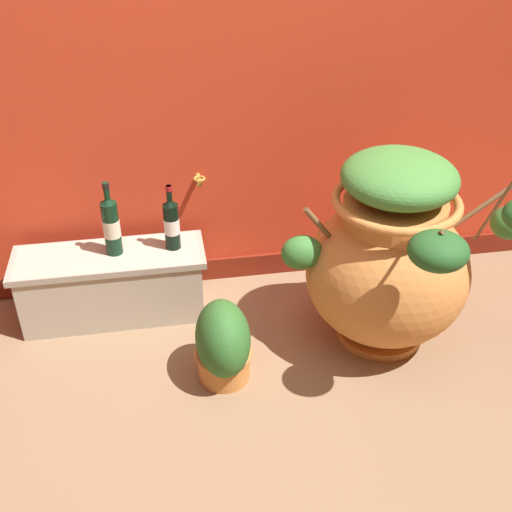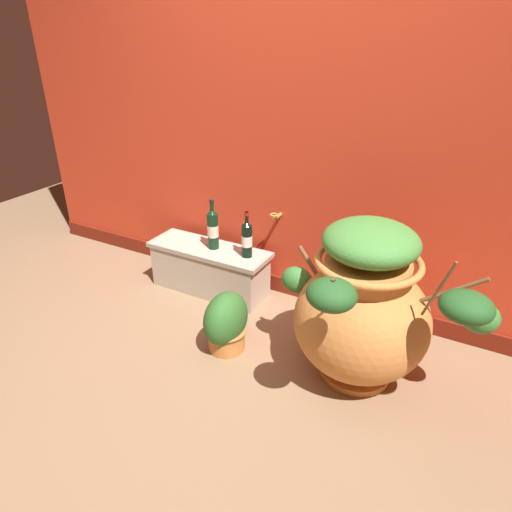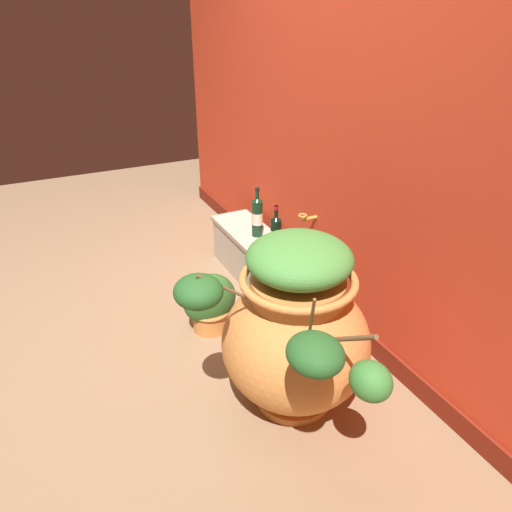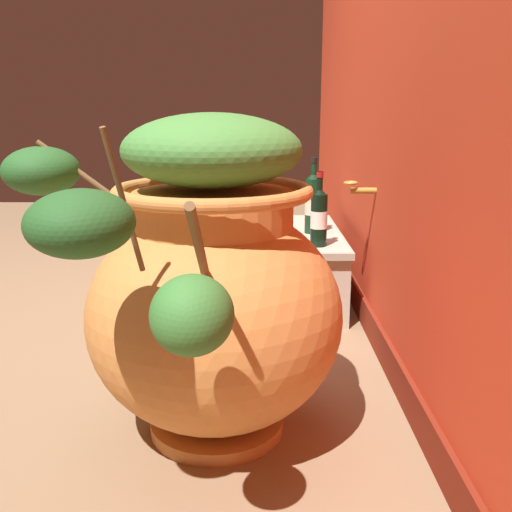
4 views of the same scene
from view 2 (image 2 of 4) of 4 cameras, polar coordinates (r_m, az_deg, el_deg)
The scene contains 7 objects.
ground_plane at distance 2.49m, azimuth -6.65°, elevation -16.48°, with size 7.00×7.00×0.00m, color #896B4C.
back_wall at distance 2.89m, azimuth 6.25°, elevation 18.61°, with size 4.40×0.33×2.60m.
terracotta_urn at distance 2.38m, azimuth 13.27°, elevation -6.42°, with size 1.07×0.90×0.89m.
stone_ledge at distance 3.23m, azimuth -5.78°, elevation -1.39°, with size 0.86×0.30×0.33m.
wine_bottle_left at distance 2.97m, azimuth -1.14°, elevation 2.24°, with size 0.07×0.07×0.31m.
wine_bottle_middle at distance 3.09m, azimuth -5.40°, elevation 3.50°, with size 0.08×0.08×0.35m.
potted_shrub at distance 2.65m, azimuth -3.76°, elevation -8.35°, with size 0.24×0.32×0.37m.
Camera 2 is at (1.10, -1.44, 1.71)m, focal length 32.10 mm.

